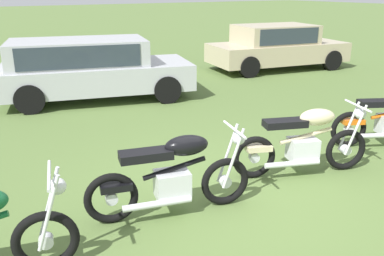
{
  "coord_description": "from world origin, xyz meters",
  "views": [
    {
      "loc": [
        -3.08,
        -3.75,
        2.58
      ],
      "look_at": [
        -0.08,
        1.04,
        0.63
      ],
      "focal_mm": 38.38,
      "sensor_mm": 36.0,
      "label": 1
    }
  ],
  "objects_px": {
    "motorcycle_black": "(173,176)",
    "car_silver": "(88,65)",
    "motorcycle_cream": "(304,142)",
    "car_beige": "(276,45)"
  },
  "relations": [
    {
      "from": "motorcycle_black",
      "to": "car_silver",
      "type": "relative_size",
      "value": 0.42
    },
    {
      "from": "motorcycle_black",
      "to": "motorcycle_cream",
      "type": "height_order",
      "value": "same"
    },
    {
      "from": "motorcycle_cream",
      "to": "car_beige",
      "type": "xyz_separation_m",
      "value": [
        5.24,
        6.19,
        0.31
      ]
    },
    {
      "from": "motorcycle_cream",
      "to": "motorcycle_black",
      "type": "bearing_deg",
      "value": -160.29
    },
    {
      "from": "car_silver",
      "to": "car_beige",
      "type": "relative_size",
      "value": 1.0
    },
    {
      "from": "car_silver",
      "to": "car_beige",
      "type": "xyz_separation_m",
      "value": [
        6.45,
        0.49,
        -0.04
      ]
    },
    {
      "from": "motorcycle_black",
      "to": "car_beige",
      "type": "relative_size",
      "value": 0.42
    },
    {
      "from": "motorcycle_black",
      "to": "car_silver",
      "type": "bearing_deg",
      "value": 95.08
    },
    {
      "from": "car_silver",
      "to": "car_beige",
      "type": "height_order",
      "value": "same"
    },
    {
      "from": "motorcycle_black",
      "to": "car_silver",
      "type": "distance_m",
      "value": 5.75
    }
  ]
}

